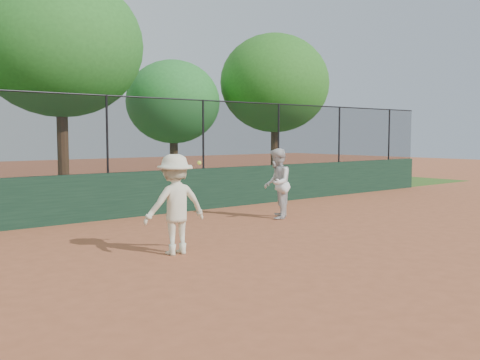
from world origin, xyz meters
TOP-DOWN VIEW (x-y plane):
  - ground at (0.00, 0.00)m, footprint 80.00×80.00m
  - back_wall at (0.00, 6.00)m, footprint 26.00×0.20m
  - grass_strip at (0.00, 12.00)m, footprint 36.00×12.00m
  - player_second at (2.97, 3.35)m, footprint 1.13×1.11m
  - player_main at (-1.33, 1.46)m, footprint 1.25×0.81m
  - fence_assembly at (-0.03, 6.00)m, footprint 26.00×0.06m
  - tree_2 at (0.04, 10.48)m, footprint 5.42×4.93m
  - tree_3 at (5.74, 12.81)m, footprint 4.10×3.72m
  - tree_4 at (10.39, 11.48)m, footprint 5.21×4.74m

SIDE VIEW (x-z plane):
  - ground at x=0.00m, z-range 0.00..0.00m
  - grass_strip at x=0.00m, z-range 0.00..0.01m
  - back_wall at x=0.00m, z-range 0.00..1.20m
  - player_main at x=-1.33m, z-range 0.00..1.83m
  - player_second at x=2.97m, z-range 0.00..1.83m
  - fence_assembly at x=-0.03m, z-range 1.24..3.24m
  - tree_3 at x=5.74m, z-range 0.90..6.25m
  - tree_4 at x=10.39m, z-range 1.14..7.94m
  - tree_2 at x=0.04m, z-range 1.36..8.80m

